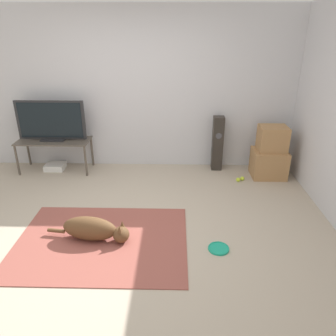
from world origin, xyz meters
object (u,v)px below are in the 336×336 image
at_px(frisbee, 219,248).
at_px(tv_stand, 54,144).
at_px(tv, 51,121).
at_px(floor_speaker, 218,143).
at_px(tennis_ball_by_boxes, 242,179).
at_px(cardboard_box_lower, 269,163).
at_px(cardboard_box_upper, 273,139).
at_px(dog, 94,229).
at_px(tennis_ball_near_speaker, 238,180).
at_px(game_console, 55,167).

distance_m(frisbee, tv_stand, 3.25).
relative_size(frisbee, tv, 0.21).
xyz_separation_m(floor_speaker, tennis_ball_by_boxes, (0.36, -0.46, -0.42)).
bearing_deg(frisbee, cardboard_box_lower, 62.30).
relative_size(cardboard_box_lower, tv_stand, 0.45).
bearing_deg(tv_stand, cardboard_box_upper, -2.27).
relative_size(cardboard_box_lower, cardboard_box_upper, 1.24).
bearing_deg(tv, dog, -60.94).
height_order(frisbee, tv_stand, tv_stand).
relative_size(cardboard_box_lower, tennis_ball_by_boxes, 7.94).
xyz_separation_m(cardboard_box_lower, tv_stand, (-3.47, 0.15, 0.25)).
bearing_deg(tennis_ball_near_speaker, floor_speaker, 120.13).
relative_size(frisbee, tv_stand, 0.20).
bearing_deg(cardboard_box_lower, floor_speaker, 160.97).
bearing_deg(tennis_ball_by_boxes, tennis_ball_near_speaker, -149.65).
bearing_deg(floor_speaker, game_console, -177.96).
distance_m(cardboard_box_upper, tennis_ball_by_boxes, 0.77).
relative_size(tv_stand, game_console, 3.70).
bearing_deg(cardboard_box_upper, game_console, 177.36).
height_order(frisbee, floor_speaker, floor_speaker).
xyz_separation_m(dog, cardboard_box_lower, (2.39, 1.78, 0.07)).
xyz_separation_m(frisbee, cardboard_box_upper, (1.02, 1.93, 0.62)).
distance_m(tennis_ball_by_boxes, game_console, 3.10).
relative_size(tv_stand, tv, 1.07).
distance_m(tennis_ball_by_boxes, tennis_ball_near_speaker, 0.08).
distance_m(tv_stand, tennis_ball_near_speaker, 3.02).
xyz_separation_m(cardboard_box_upper, tennis_ball_near_speaker, (-0.52, -0.24, -0.60)).
xyz_separation_m(frisbee, tv, (-2.46, 2.07, 0.83)).
bearing_deg(tv, game_console, 155.05).
bearing_deg(frisbee, tv_stand, 139.95).
bearing_deg(cardboard_box_lower, game_console, 177.11).
bearing_deg(floor_speaker, cardboard_box_upper, -17.81).
xyz_separation_m(floor_speaker, tv_stand, (-2.67, -0.12, 0.02)).
xyz_separation_m(tv, tennis_ball_by_boxes, (3.03, -0.34, -0.81)).
distance_m(tv_stand, game_console, 0.42).
height_order(dog, tv_stand, tv_stand).
xyz_separation_m(cardboard_box_lower, tennis_ball_by_boxes, (-0.44, -0.18, -0.19)).
bearing_deg(tv_stand, game_console, 152.35).
height_order(tennis_ball_near_speaker, game_console, game_console).
distance_m(dog, tv_stand, 2.23).
xyz_separation_m(dog, tv, (-1.08, 1.93, 0.70)).
xyz_separation_m(cardboard_box_upper, game_console, (-3.53, 0.16, -0.58)).
bearing_deg(floor_speaker, tennis_ball_near_speaker, -59.87).
bearing_deg(tennis_ball_near_speaker, dog, -140.53).
relative_size(dog, cardboard_box_lower, 1.84).
relative_size(cardboard_box_upper, tennis_ball_near_speaker, 6.42).
relative_size(cardboard_box_lower, tv, 0.48).
bearing_deg(game_console, dog, -60.16).
relative_size(dog, tv, 0.89).
bearing_deg(tennis_ball_by_boxes, floor_speaker, 128.16).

